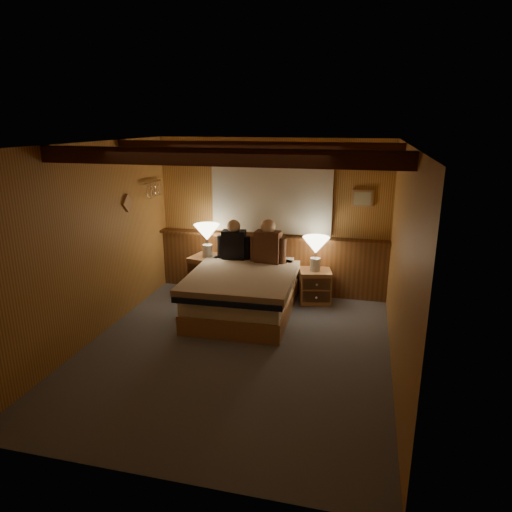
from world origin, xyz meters
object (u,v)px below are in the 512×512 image
(bed, at_px, (243,292))
(nightstand_left, at_px, (210,275))
(duffel_bag, at_px, (201,303))
(lamp_left, at_px, (207,234))
(nightstand_right, at_px, (315,286))
(lamp_right, at_px, (316,247))
(person_left, at_px, (234,243))
(person_right, at_px, (268,245))

(bed, bearing_deg, nightstand_left, 136.23)
(bed, xyz_separation_m, duffel_bag, (-0.60, -0.12, -0.18))
(lamp_left, relative_size, duffel_bag, 1.00)
(bed, relative_size, nightstand_right, 3.52)
(lamp_right, distance_m, duffel_bag, 1.86)
(nightstand_right, height_order, lamp_left, lamp_left)
(lamp_right, height_order, duffel_bag, lamp_right)
(person_left, bearing_deg, lamp_left, 173.85)
(lamp_right, xyz_separation_m, duffel_bag, (-1.52, -0.79, -0.71))
(nightstand_right, bearing_deg, lamp_right, -119.90)
(lamp_right, distance_m, person_right, 0.70)
(nightstand_left, bearing_deg, lamp_right, 12.77)
(nightstand_right, xyz_separation_m, duffel_bag, (-1.53, -0.81, -0.10))
(lamp_right, bearing_deg, person_left, -177.36)
(duffel_bag, bearing_deg, lamp_left, 113.14)
(lamp_left, bearing_deg, duffel_bag, -79.17)
(nightstand_right, bearing_deg, person_left, 171.72)
(nightstand_right, xyz_separation_m, person_left, (-1.24, -0.08, 0.62))
(nightstand_left, height_order, person_right, person_right)
(bed, distance_m, nightstand_left, 0.96)
(nightstand_right, bearing_deg, duffel_bag, -163.99)
(nightstand_left, height_order, person_left, person_left)
(bed, height_order, duffel_bag, bed)
(duffel_bag, bearing_deg, person_right, 51.65)
(nightstand_left, bearing_deg, person_left, 7.14)
(bed, bearing_deg, person_left, 115.04)
(nightstand_left, relative_size, person_right, 0.96)
(lamp_right, xyz_separation_m, person_left, (-1.23, -0.06, 0.01))
(nightstand_right, bearing_deg, lamp_left, 170.47)
(lamp_left, xyz_separation_m, duffel_bag, (0.14, -0.74, -0.82))
(lamp_left, xyz_separation_m, person_right, (0.97, -0.06, -0.08))
(nightstand_left, bearing_deg, lamp_left, -119.51)
(lamp_left, height_order, lamp_right, lamp_left)
(bed, height_order, person_left, person_left)
(duffel_bag, bearing_deg, bed, 23.83)
(lamp_left, distance_m, person_right, 0.98)
(duffel_bag, bearing_deg, person_left, 80.83)
(nightstand_left, relative_size, nightstand_right, 1.23)
(nightstand_right, relative_size, person_left, 0.84)
(bed, xyz_separation_m, person_right, (0.23, 0.56, 0.56))
(nightstand_left, relative_size, lamp_left, 1.26)
(nightstand_right, relative_size, person_right, 0.79)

